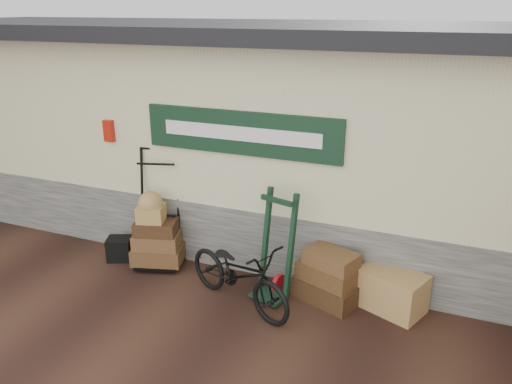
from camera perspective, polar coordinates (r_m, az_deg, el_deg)
ground at (r=6.09m, az=-2.66°, el=-13.77°), size 80.00×80.00×0.00m
station_building at (r=7.82m, az=5.54°, el=6.99°), size 14.40×4.10×3.20m
porter_trolley at (r=7.02m, az=-11.06°, el=-1.67°), size 0.97×0.83×1.65m
green_barrow at (r=6.11m, az=2.29°, el=-6.19°), size 0.59×0.54×1.36m
suitcase_stack at (r=6.24m, az=8.22°, el=-9.37°), size 0.89×0.72×0.68m
wicker_hamper at (r=6.27m, az=15.24°, el=-10.80°), size 0.88×0.74×0.49m
black_trunk at (r=7.45m, az=-15.33°, el=-6.27°), size 0.41×0.39×0.33m
bicycle at (r=6.01m, az=-2.01°, el=-8.90°), size 1.17×1.74×0.96m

